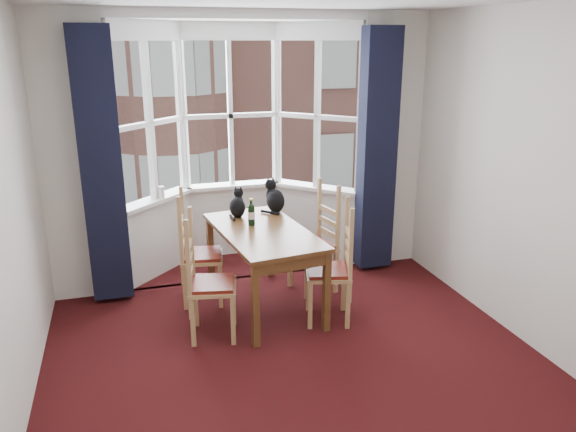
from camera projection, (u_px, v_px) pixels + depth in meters
name	position (u px, v px, depth m)	size (l,w,h in m)	color
floor	(314.00, 392.00, 4.19)	(4.50, 4.50, 0.00)	black
wall_right	(562.00, 191.00, 4.31)	(4.50, 4.50, 0.00)	silver
wall_near	(561.00, 423.00, 1.71)	(4.00, 4.00, 0.00)	silver
wall_back_pier_left	(77.00, 161.00, 5.38)	(0.70, 0.12, 2.80)	silver
wall_back_pier_right	(389.00, 143.00, 6.27)	(0.70, 0.12, 2.80)	silver
bay_window	(235.00, 143.00, 6.28)	(2.76, 0.94, 2.80)	white
curtain_left	(102.00, 168.00, 5.29)	(0.38, 0.22, 2.60)	black
curtain_right	(377.00, 152.00, 6.06)	(0.38, 0.22, 2.60)	black
dining_table	(263.00, 240.00, 5.32)	(0.94, 1.52, 0.80)	brown
chair_left_near	(202.00, 286.00, 4.85)	(0.48, 0.49, 0.92)	tan
chair_left_far	(193.00, 257.00, 5.51)	(0.46, 0.48, 0.92)	tan
chair_right_near	(338.00, 272.00, 5.14)	(0.50, 0.51, 0.92)	tan
chair_right_far	(321.00, 245.00, 5.81)	(0.48, 0.49, 0.92)	tan
cat_left	(238.00, 205.00, 5.66)	(0.22, 0.26, 0.31)	black
cat_right	(275.00, 199.00, 5.82)	(0.26, 0.30, 0.36)	black
wine_bottle	(251.00, 214.00, 5.40)	(0.07, 0.07, 0.27)	black
candle_tall	(162.00, 192.00, 6.05)	(0.06, 0.06, 0.13)	white
street	(146.00, 180.00, 35.47)	(80.00, 80.00, 0.00)	#333335
tenement_building	(159.00, 71.00, 16.51)	(18.40, 7.80, 15.20)	#8F5749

